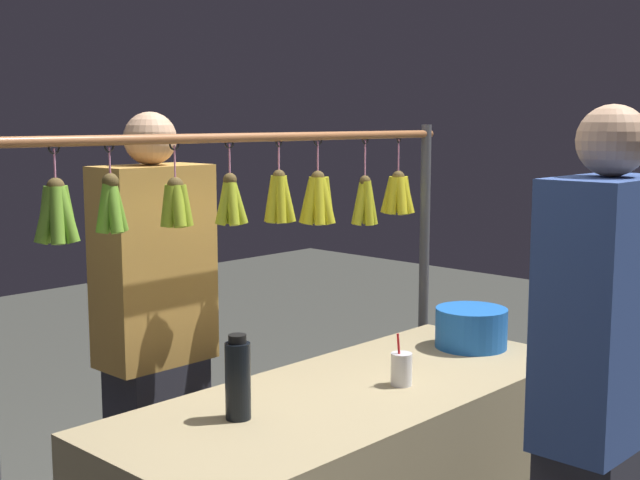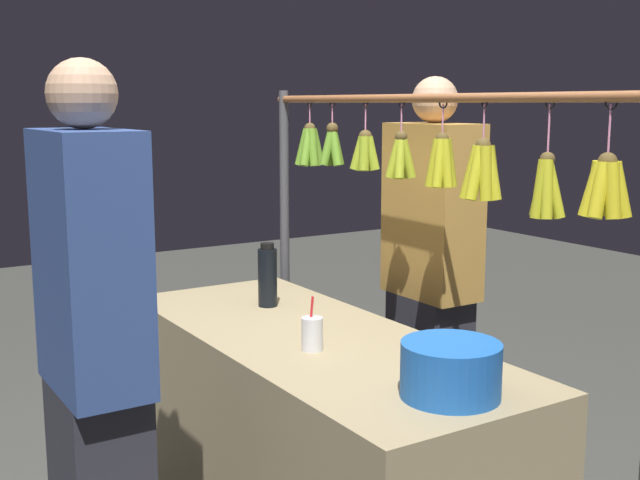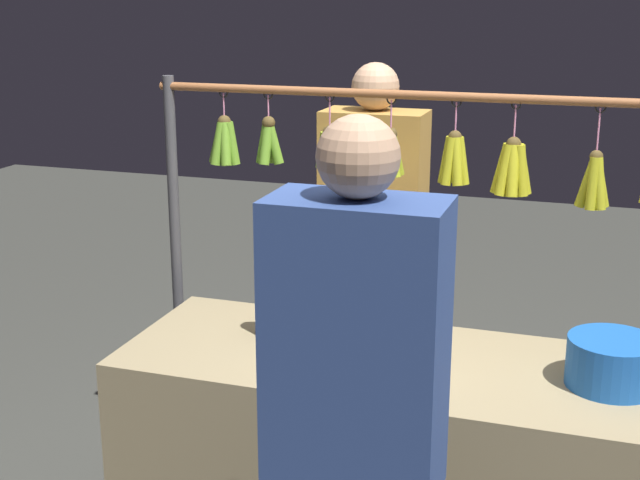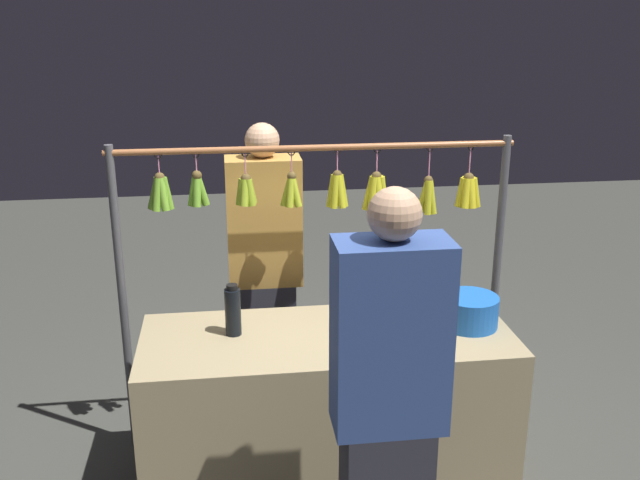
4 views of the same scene
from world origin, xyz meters
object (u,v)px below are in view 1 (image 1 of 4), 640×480
at_px(vendor_person, 156,353).
at_px(customer_person, 599,429).
at_px(water_bottle, 238,379).
at_px(drink_cup, 401,369).
at_px(blue_bucket, 471,328).

distance_m(vendor_person, customer_person, 1.57).
relative_size(water_bottle, customer_person, 0.15).
bearing_deg(customer_person, drink_cup, -92.08).
height_order(drink_cup, vendor_person, vendor_person).
relative_size(water_bottle, vendor_person, 0.15).
distance_m(water_bottle, vendor_person, 0.71).
xyz_separation_m(blue_bucket, vendor_person, (0.95, -0.73, -0.05)).
bearing_deg(water_bottle, drink_cup, 165.36).
bearing_deg(customer_person, vendor_person, -76.57).
bearing_deg(customer_person, blue_bucket, -126.30).
bearing_deg(drink_cup, vendor_person, -64.70).
relative_size(vendor_person, customer_person, 0.99).
distance_m(water_bottle, customer_person, 1.02).
bearing_deg(vendor_person, water_bottle, 74.07).
distance_m(water_bottle, drink_cup, 0.60).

